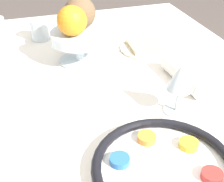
{
  "coord_description": "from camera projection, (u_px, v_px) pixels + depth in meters",
  "views": [
    {
      "loc": [
        -0.54,
        0.23,
        1.18
      ],
      "look_at": [
        0.08,
        0.04,
        0.75
      ],
      "focal_mm": 50.0,
      "sensor_mm": 36.0,
      "label": 1
    }
  ],
  "objects": [
    {
      "name": "wine_glass",
      "position": [
        180.0,
        79.0,
        0.72
      ],
      "size": [
        0.06,
        0.06,
        0.13
      ],
      "color": "silver",
      "rests_on": "dining_table"
    },
    {
      "name": "fruit_stand",
      "position": [
        79.0,
        40.0,
        0.95
      ],
      "size": [
        0.17,
        0.17,
        0.1
      ],
      "color": "silver",
      "rests_on": "dining_table"
    },
    {
      "name": "coconut",
      "position": [
        80.0,
        13.0,
        0.94
      ],
      "size": [
        0.1,
        0.1,
        0.1
      ],
      "color": "brown",
      "rests_on": "fruit_stand"
    },
    {
      "name": "seder_plate",
      "position": [
        164.0,
        168.0,
        0.6
      ],
      "size": [
        0.28,
        0.28,
        0.03
      ],
      "color": "white",
      "rests_on": "dining_table"
    },
    {
      "name": "napkin_roll",
      "position": [
        184.0,
        75.0,
        0.87
      ],
      "size": [
        0.18,
        0.06,
        0.05
      ],
      "color": "white",
      "rests_on": "dining_table"
    },
    {
      "name": "cup_mid",
      "position": [
        40.0,
        30.0,
        1.11
      ],
      "size": [
        0.06,
        0.06,
        0.07
      ],
      "color": "silver",
      "rests_on": "dining_table"
    },
    {
      "name": "orange_fruit",
      "position": [
        72.0,
        21.0,
        0.89
      ],
      "size": [
        0.09,
        0.09,
        0.09
      ],
      "color": "orange",
      "rests_on": "fruit_stand"
    },
    {
      "name": "fork_right",
      "position": [
        31.0,
        176.0,
        0.6
      ],
      "size": [
        0.04,
        0.16,
        0.01
      ],
      "color": "silver",
      "rests_on": "dining_table"
    },
    {
      "name": "bread_plate",
      "position": [
        145.0,
        47.0,
        1.06
      ],
      "size": [
        0.17,
        0.17,
        0.02
      ],
      "color": "beige",
      "rests_on": "dining_table"
    }
  ]
}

